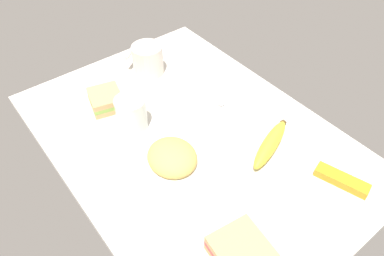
# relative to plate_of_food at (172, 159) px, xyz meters

# --- Properties ---
(tabletop) EXTENTS (0.90, 0.64, 0.02)m
(tabletop) POSITION_rel_plate_of_food_xyz_m (0.05, -0.10, -0.03)
(tabletop) COLOR beige
(tabletop) RESTS_ON ground
(plate_of_food) EXTENTS (0.21, 0.21, 0.06)m
(plate_of_food) POSITION_rel_plate_of_food_xyz_m (0.00, 0.00, 0.00)
(plate_of_food) COLOR white
(plate_of_food) RESTS_ON tabletop
(coffee_mug_black) EXTENTS (0.11, 0.10, 0.09)m
(coffee_mug_black) POSITION_rel_plate_of_food_xyz_m (0.35, -0.16, 0.03)
(coffee_mug_black) COLOR silver
(coffee_mug_black) RESTS_ON tabletop
(sandwich_main) EXTENTS (0.12, 0.11, 0.04)m
(sandwich_main) POSITION_rel_plate_of_food_xyz_m (-0.27, 0.03, 0.00)
(sandwich_main) COLOR tan
(sandwich_main) RESTS_ON tabletop
(sandwich_side) EXTENTS (0.11, 0.10, 0.04)m
(sandwich_side) POSITION_rel_plate_of_food_xyz_m (0.29, 0.02, 0.00)
(sandwich_side) COLOR tan
(sandwich_side) RESTS_ON tabletop
(glass_of_milk) EXTENTS (0.08, 0.08, 0.09)m
(glass_of_milk) POSITION_rel_plate_of_food_xyz_m (0.17, 0.00, 0.02)
(glass_of_milk) COLOR silver
(glass_of_milk) RESTS_ON tabletop
(banana) EXTENTS (0.10, 0.18, 0.04)m
(banana) POSITION_rel_plate_of_food_xyz_m (-0.11, -0.22, -0.00)
(banana) COLOR yellow
(banana) RESTS_ON tabletop
(spoon) EXTENTS (0.09, 0.09, 0.01)m
(spoon) POSITION_rel_plate_of_food_xyz_m (0.11, -0.26, -0.02)
(spoon) COLOR silver
(spoon) RESTS_ON tabletop
(snack_bar) EXTENTS (0.13, 0.07, 0.02)m
(snack_bar) POSITION_rel_plate_of_food_xyz_m (-0.28, -0.27, -0.01)
(snack_bar) COLOR orange
(snack_bar) RESTS_ON tabletop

